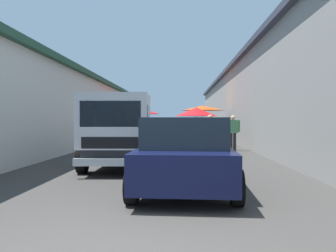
{
  "coord_description": "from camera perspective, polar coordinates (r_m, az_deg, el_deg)",
  "views": [
    {
      "loc": [
        -3.05,
        -0.74,
        1.4
      ],
      "look_at": [
        11.5,
        -0.17,
        1.14
      ],
      "focal_mm": 35.31,
      "sensor_mm": 36.0,
      "label": 1
    }
  ],
  "objects": [
    {
      "name": "ground",
      "position": [
        16.63,
        -0.32,
        -3.83
      ],
      "size": [
        90.0,
        90.0,
        0.0
      ],
      "primitive_type": "plane",
      "color": "#3D3A38"
    },
    {
      "name": "building_left_whitewash",
      "position": [
        20.51,
        -21.27,
        2.4
      ],
      "size": [
        49.8,
        7.5,
        3.83
      ],
      "color": "beige",
      "rests_on": "ground"
    },
    {
      "name": "building_right_concrete",
      "position": [
        19.98,
        21.87,
        3.96
      ],
      "size": [
        49.8,
        7.5,
        4.89
      ],
      "color": "gray",
      "rests_on": "ground"
    },
    {
      "name": "fruit_stall_far_right",
      "position": [
        21.03,
        -4.74,
        1.84
      ],
      "size": [
        2.4,
        2.4,
        2.23
      ],
      "color": "#9E9EA3",
      "rests_on": "ground"
    },
    {
      "name": "fruit_stall_near_right",
      "position": [
        17.23,
        4.96,
        1.57
      ],
      "size": [
        2.16,
        2.16,
        2.13
      ],
      "color": "#9E9EA3",
      "rests_on": "ground"
    },
    {
      "name": "fruit_stall_near_left",
      "position": [
        21.83,
        6.0,
        2.23
      ],
      "size": [
        2.78,
        2.78,
        2.44
      ],
      "color": "#9E9EA3",
      "rests_on": "ground"
    },
    {
      "name": "hatchback_car",
      "position": [
        6.74,
        3.13,
        -4.65
      ],
      "size": [
        3.98,
        2.06,
        1.45
      ],
      "color": "#0F1438",
      "rests_on": "ground"
    },
    {
      "name": "delivery_truck",
      "position": [
        9.46,
        -8.38,
        -1.2
      ],
      "size": [
        4.98,
        2.1,
        2.08
      ],
      "color": "black",
      "rests_on": "ground"
    },
    {
      "name": "vendor_by_crates",
      "position": [
        15.49,
        11.14,
        -0.72
      ],
      "size": [
        0.26,
        0.64,
        1.63
      ],
      "color": "#232328",
      "rests_on": "ground"
    },
    {
      "name": "vendor_in_shade",
      "position": [
        14.46,
        7.25,
        -0.78
      ],
      "size": [
        0.23,
        0.65,
        1.65
      ],
      "color": "#665B4C",
      "rests_on": "ground"
    }
  ]
}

